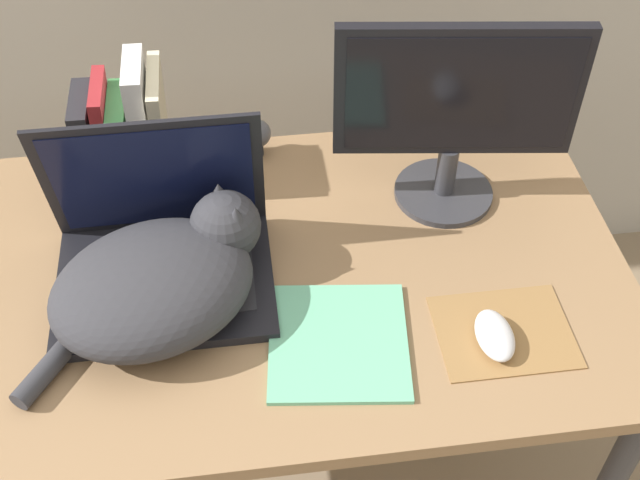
# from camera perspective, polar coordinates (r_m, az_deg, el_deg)

# --- Properties ---
(desk) EXTENTS (1.32, 0.71, 0.71)m
(desk) POSITION_cam_1_polar(r_m,az_deg,el_deg) (1.39, -6.11, -4.51)
(desk) COLOR #93704C
(desk) RESTS_ON ground_plane
(laptop) EXTENTS (0.35, 0.27, 0.28)m
(laptop) POSITION_cam_1_polar(r_m,az_deg,el_deg) (1.31, -11.17, -0.78)
(laptop) COLOR black
(laptop) RESTS_ON desk
(cat) EXTENTS (0.40, 0.36, 0.16)m
(cat) POSITION_cam_1_polar(r_m,az_deg,el_deg) (1.25, -11.25, -2.80)
(cat) COLOR #333338
(cat) RESTS_ON desk
(external_monitor) EXTENTS (0.40, 0.18, 0.35)m
(external_monitor) POSITION_cam_1_polar(r_m,az_deg,el_deg) (1.36, 9.62, 9.08)
(external_monitor) COLOR #333338
(external_monitor) RESTS_ON desk
(mousepad) EXTENTS (0.21, 0.17, 0.00)m
(mousepad) POSITION_cam_1_polar(r_m,az_deg,el_deg) (1.28, 12.94, -6.38)
(mousepad) COLOR olive
(mousepad) RESTS_ON desk
(computer_mouse) EXTENTS (0.06, 0.10, 0.03)m
(computer_mouse) POSITION_cam_1_polar(r_m,az_deg,el_deg) (1.25, 12.32, -6.63)
(computer_mouse) COLOR silver
(computer_mouse) RESTS_ON mousepad
(book_row) EXTENTS (0.16, 0.15, 0.25)m
(book_row) POSITION_cam_1_polar(r_m,az_deg,el_deg) (1.46, -13.68, 7.25)
(book_row) COLOR #232328
(book_row) RESTS_ON desk
(notepad) EXTENTS (0.24, 0.24, 0.01)m
(notepad) POSITION_cam_1_polar(r_m,az_deg,el_deg) (1.23, 1.31, -7.23)
(notepad) COLOR #6BBC93
(notepad) RESTS_ON desk
(webcam) EXTENTS (0.05, 0.05, 0.08)m
(webcam) POSITION_cam_1_polar(r_m,az_deg,el_deg) (1.52, -4.48, 7.49)
(webcam) COLOR #232328
(webcam) RESTS_ON desk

